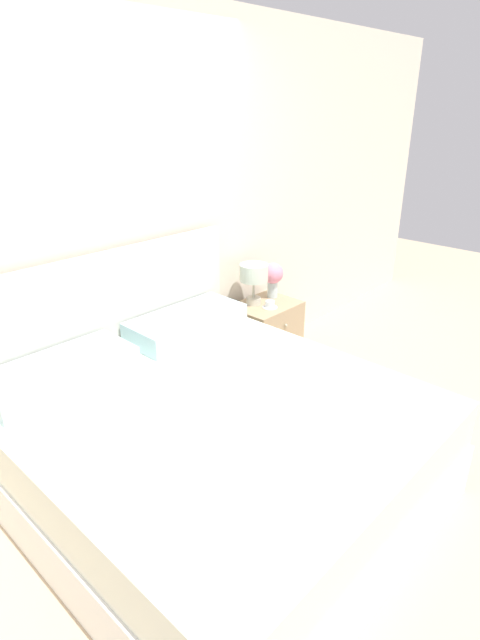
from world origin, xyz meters
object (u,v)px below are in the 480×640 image
Objects in this scene: nightstand at (265,335)px; flower_vase at (273,276)px; table_lamp at (254,276)px; teacup at (270,305)px; bed at (209,440)px.

nightstand is 0.48m from flower_vase.
table_lamp is at bearing 132.36° from nightstand.
flower_vase is 0.28m from teacup.
flower_vase is (0.22, -0.01, -0.06)m from table_lamp.
nightstand is at bearing -158.38° from flower_vase.
table_lamp is at bearing 101.34° from teacup.
flower_vase reaches higher than nightstand.
nightstand is 0.52m from table_lamp.
table_lamp is (1.23, 0.78, 0.46)m from bed.
teacup is (0.03, -0.14, -0.21)m from table_lamp.
flower_vase is (0.16, 0.06, 0.45)m from nightstand.
table_lamp is at bearing 32.35° from bed.
table_lamp is 1.13× the size of flower_vase.
nightstand is at bearing -47.64° from table_lamp.
table_lamp reaches higher than nightstand.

